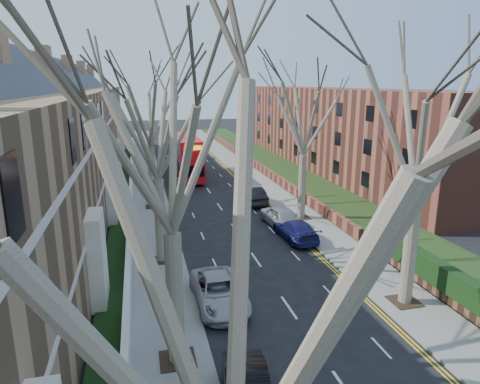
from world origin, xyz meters
TOP-DOWN VIEW (x-y plane):
  - pavement_left at (-6.00, 39.00)m, footprint 3.00×102.00m
  - pavement_right at (6.00, 39.00)m, footprint 3.00×102.00m
  - terrace_left at (-13.65, 31.00)m, footprint 9.70×78.00m
  - flats_right at (17.46, 43.00)m, footprint 13.97×54.00m
  - front_wall_left at (-7.65, 31.00)m, footprint 0.30×78.00m
  - grass_verge_right at (10.50, 39.00)m, footprint 6.00×102.00m
  - tree_left_near at (-5.70, -4.00)m, footprint 9.80×9.80m
  - tree_left_mid at (-5.70, 6.00)m, footprint 10.50×10.50m
  - tree_left_far at (-5.70, 16.00)m, footprint 10.15×10.15m
  - tree_left_dist at (-5.70, 28.00)m, footprint 10.50×10.50m
  - tree_right_mid at (5.70, 8.00)m, footprint 10.50×10.50m
  - tree_right_far at (5.70, 22.00)m, footprint 10.15×10.15m
  - double_decker_bus at (-1.31, 39.94)m, footprint 2.85×11.02m
  - car_left_far at (-3.27, 10.08)m, footprint 2.45×5.14m
  - car_right_near at (3.64, 17.80)m, footprint 2.19×4.89m
  - car_right_mid at (3.54, 20.95)m, footprint 2.35×4.82m
  - car_right_far at (3.06, 27.34)m, footprint 1.84×4.81m

SIDE VIEW (x-z plane):
  - pavement_left at x=-6.00m, z-range 0.00..0.12m
  - pavement_right at x=6.00m, z-range 0.00..0.12m
  - grass_verge_right at x=10.50m, z-range 0.12..0.18m
  - front_wall_left at x=-7.65m, z-range 0.12..1.12m
  - car_right_near at x=3.64m, z-range 0.00..1.39m
  - car_left_far at x=-3.27m, z-range 0.00..1.42m
  - car_right_far at x=3.06m, z-range 0.00..1.57m
  - car_right_mid at x=3.54m, z-range 0.00..1.58m
  - double_decker_bus at x=-1.31m, z-range -0.04..4.57m
  - flats_right at x=17.46m, z-range -0.02..9.98m
  - terrace_left at x=-13.65m, z-range -1.27..12.33m
  - tree_left_near at x=-5.70m, z-range 2.06..15.79m
  - tree_left_far at x=-5.70m, z-range 2.13..16.35m
  - tree_right_far at x=5.70m, z-range 2.13..16.35m
  - tree_left_mid at x=-5.70m, z-range 2.20..16.91m
  - tree_right_mid at x=5.70m, z-range 2.20..16.91m
  - tree_left_dist at x=-5.70m, z-range 2.20..16.91m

